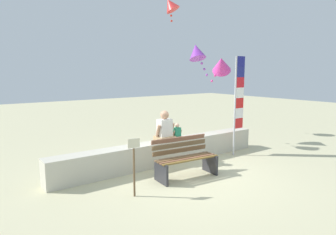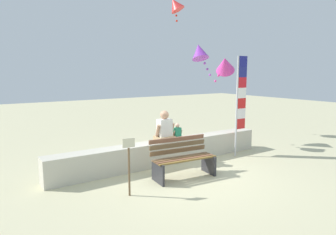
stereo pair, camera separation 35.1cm
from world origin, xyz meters
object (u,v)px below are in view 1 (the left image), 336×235
object	(u,v)px
flag_banner	(238,98)
sign_post	(134,162)
person_adult	(165,129)
person_child	(177,133)
kite_red	(170,5)
kite_purple	(197,52)
kite_magenta	(221,64)
park_bench	(185,159)

from	to	relation	value
flag_banner	sign_post	distance (m)	4.09
person_adult	person_child	bearing A→B (deg)	0.07
kite_red	kite_purple	distance (m)	2.97
flag_banner	kite_magenta	xyz separation A→B (m)	(0.68, 1.32, 0.98)
kite_red	kite_magenta	distance (m)	3.29
kite_red	flag_banner	bearing A→B (deg)	-95.82
sign_post	kite_magenta	bearing A→B (deg)	25.67
kite_magenta	sign_post	bearing A→B (deg)	-154.33
person_child	sign_post	size ratio (longest dim) A/B	0.37
kite_red	kite_purple	xyz separation A→B (m)	(-0.64, -2.23, -1.86)
person_adult	person_child	distance (m)	0.43
park_bench	kite_purple	distance (m)	3.93
kite_red	kite_purple	world-z (taller)	kite_red
person_adult	flag_banner	world-z (taller)	flag_banner
flag_banner	sign_post	world-z (taller)	flag_banner
kite_red	sign_post	xyz separation A→B (m)	(-4.26, -4.58, -4.17)
flag_banner	kite_purple	world-z (taller)	kite_purple
person_adult	kite_purple	xyz separation A→B (m)	(1.92, 0.98, 2.08)
park_bench	kite_red	distance (m)	6.77
park_bench	kite_magenta	xyz separation A→B (m)	(3.07, 1.90, 2.20)
person_child	person_adult	bearing A→B (deg)	-179.93
kite_purple	kite_magenta	distance (m)	1.02
person_child	sign_post	world-z (taller)	sign_post
person_adult	kite_red	size ratio (longest dim) A/B	0.87
flag_banner	kite_red	world-z (taller)	kite_red
person_adult	kite_magenta	bearing A→B (deg)	15.92
flag_banner	kite_red	bearing A→B (deg)	84.18
kite_purple	park_bench	bearing A→B (deg)	-136.01
person_child	kite_magenta	size ratio (longest dim) A/B	0.42
person_child	kite_purple	xyz separation A→B (m)	(1.52, 0.98, 2.22)
kite_purple	kite_magenta	bearing A→B (deg)	-9.70
person_adult	kite_red	bearing A→B (deg)	51.37
park_bench	kite_magenta	distance (m)	4.23
person_child	kite_red	bearing A→B (deg)	56.02
kite_purple	sign_post	size ratio (longest dim) A/B	0.94
park_bench	sign_post	distance (m)	1.54
park_bench	kite_magenta	size ratio (longest dim) A/B	1.50
person_adult	person_child	size ratio (longest dim) A/B	1.87
kite_purple	sign_post	xyz separation A→B (m)	(-3.62, -2.35, -2.31)
park_bench	sign_post	bearing A→B (deg)	-168.91
park_bench	flag_banner	bearing A→B (deg)	13.55
person_adult	kite_magenta	distance (m)	3.42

